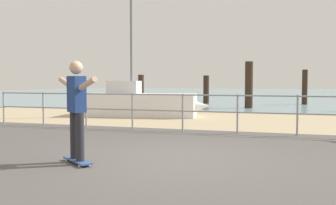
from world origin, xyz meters
TOP-DOWN VIEW (x-y plane):
  - ground_plane at (0.00, -1.00)m, footprint 24.00×10.00m
  - beach_strip at (0.00, 7.00)m, footprint 24.00×6.00m
  - sea_surface at (0.00, 35.00)m, footprint 72.00×50.00m
  - railing_fence at (-1.53, 3.60)m, footprint 10.48×0.05m
  - sailboat at (-3.40, 7.37)m, footprint 5.05×1.99m
  - skateboard at (-1.40, -0.85)m, footprint 0.76×0.64m
  - skateboarder at (-1.40, -0.85)m, footprint 1.21×0.93m
  - groyne_post_0 at (-5.58, 12.68)m, footprint 0.31×0.31m
  - groyne_post_1 at (-2.74, 16.25)m, footprint 0.35×0.35m
  - groyne_post_2 at (0.10, 13.16)m, footprint 0.40×0.40m
  - groyne_post_3 at (2.94, 17.04)m, footprint 0.31×0.31m

SIDE VIEW (x-z plane):
  - ground_plane at x=0.00m, z-range -0.02..0.02m
  - beach_strip at x=0.00m, z-range -0.02..0.02m
  - sea_surface at x=0.00m, z-range -0.02..0.02m
  - skateboard at x=-1.40m, z-range 0.03..0.11m
  - sailboat at x=-3.40m, z-range -1.95..2.99m
  - railing_fence at x=-1.53m, z-range 0.17..1.22m
  - groyne_post_1 at x=-2.74m, z-range 0.00..1.72m
  - groyne_post_0 at x=-5.58m, z-range 0.00..1.73m
  - skateboarder at x=-1.40m, z-range 0.19..1.84m
  - groyne_post_3 at x=2.94m, z-range 0.00..2.05m
  - groyne_post_2 at x=0.10m, z-range 0.00..2.38m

